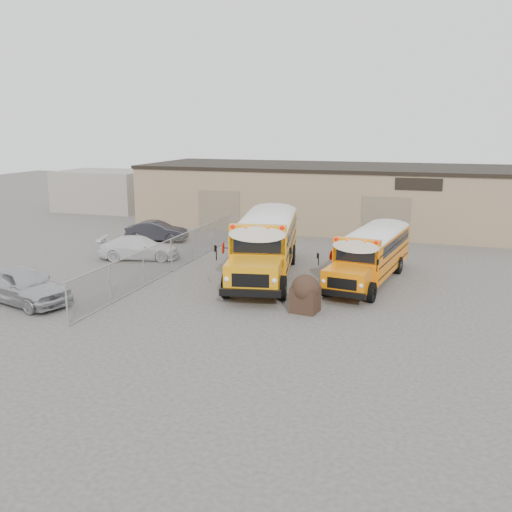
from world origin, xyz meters
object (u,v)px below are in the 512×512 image
(school_bus_right, at_px, (395,233))
(tarp_bundle, at_px, (305,293))
(car_dark, at_px, (157,231))
(car_silver, at_px, (23,285))
(car_white, at_px, (139,248))
(school_bus_left, at_px, (277,219))

(school_bus_right, distance_m, tarp_bundle, 11.71)
(tarp_bundle, relative_size, car_dark, 0.40)
(car_dark, bearing_deg, car_silver, 174.90)
(tarp_bundle, bearing_deg, car_dark, 138.15)
(school_bus_right, xyz_separation_m, tarp_bundle, (-2.69, -11.38, -0.69))
(school_bus_right, relative_size, car_dark, 2.24)
(tarp_bundle, xyz_separation_m, car_dark, (-12.98, 11.62, -0.15))
(car_silver, bearing_deg, tarp_bundle, -62.09)
(school_bus_right, height_order, car_dark, school_bus_right)
(tarp_bundle, height_order, car_white, tarp_bundle)
(school_bus_left, distance_m, school_bus_right, 7.42)
(car_dark, bearing_deg, school_bus_right, -99.87)
(school_bus_left, height_order, school_bus_right, school_bus_left)
(school_bus_right, distance_m, car_white, 14.97)
(car_white, height_order, car_dark, car_dark)
(school_bus_right, height_order, car_white, school_bus_right)
(school_bus_right, xyz_separation_m, car_dark, (-15.67, 0.25, -0.84))
(school_bus_right, distance_m, car_silver, 20.33)
(car_dark, bearing_deg, school_bus_left, -96.10)
(car_silver, bearing_deg, school_bus_right, -30.88)
(school_bus_left, relative_size, car_dark, 2.75)
(school_bus_right, bearing_deg, tarp_bundle, -103.29)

